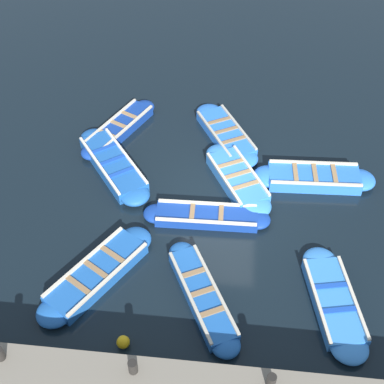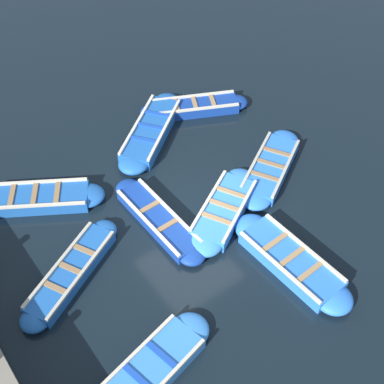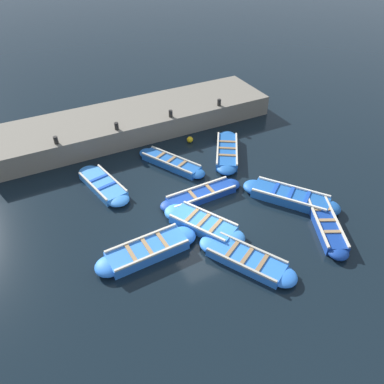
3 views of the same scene
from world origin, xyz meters
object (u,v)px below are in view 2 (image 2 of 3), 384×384
Objects in this scene: boat_mid_row at (270,168)px; boat_alongside at (151,370)px; boat_outer_right at (195,107)px; boat_far_corner at (71,272)px; boat_end_of_row at (158,220)px; boat_tucked at (36,198)px; boat_stern_in at (291,261)px; boat_centre at (151,131)px; boat_inner_gap at (224,210)px.

boat_alongside is (-6.36, -3.11, -0.01)m from boat_mid_row.
boat_alongside is 9.23m from boat_outer_right.
boat_mid_row is 1.00× the size of boat_far_corner.
boat_mid_row is at bearing -4.94° from boat_end_of_row.
boat_mid_row is at bearing -26.09° from boat_tucked.
boat_outer_right reaches higher than boat_mid_row.
boat_outer_right is (-0.09, 3.66, 0.01)m from boat_mid_row.
boat_end_of_row is (2.73, 0.12, -0.01)m from boat_far_corner.
boat_outer_right reaches higher than boat_end_of_row.
boat_end_of_row is 3.71m from boat_stern_in.
boat_centre is 1.02× the size of boat_end_of_row.
boat_stern_in reaches higher than boat_inner_gap.
boat_stern_in is (4.64, -3.06, 0.03)m from boat_far_corner.
boat_stern_in is (0.05, -6.33, -0.00)m from boat_centre.
boat_inner_gap reaches higher than boat_tucked.
boat_centre reaches higher than boat_alongside.
boat_tucked is 3.58m from boat_end_of_row.
boat_far_corner reaches higher than boat_alongside.
boat_centre is 3.97m from boat_inner_gap.
boat_inner_gap is at bearing -93.17° from boat_centre.
boat_end_of_row is at bearing -120.55° from boat_centre.
boat_stern_in is (-1.82, -6.51, 0.02)m from boat_outer_right.
boat_far_corner is at bearing -97.55° from boat_tucked.
boat_tucked is 1.09× the size of boat_inner_gap.
boat_stern_in reaches higher than boat_end_of_row.
boat_centre is 0.99× the size of boat_stern_in.
boat_alongside is at bearing -91.79° from boat_tucked.
boat_alongside is (-4.40, -6.59, -0.04)m from boat_centre.
boat_tucked reaches higher than boat_far_corner.
boat_end_of_row is (-1.86, -3.15, -0.04)m from boat_centre.
boat_centre is at bearing 35.51° from boat_far_corner.
boat_centre is at bearing 86.83° from boat_inner_gap.
boat_mid_row is 6.55m from boat_far_corner.
boat_inner_gap is 0.96× the size of boat_far_corner.
boat_mid_row is 0.97× the size of boat_end_of_row.
boat_centre is at bearing 56.24° from boat_alongside.
boat_tucked is 6.13m from boat_alongside.
boat_outer_right is (2.09, 4.14, -0.01)m from boat_inner_gap.
boat_inner_gap reaches higher than boat_alongside.
boat_stern_in is at bearing -83.45° from boat_inner_gap.
boat_tucked is 6.11m from boat_outer_right.
boat_centre reaches higher than boat_inner_gap.
boat_inner_gap reaches higher than boat_end_of_row.
boat_stern_in is at bearing 3.26° from boat_alongside.
boat_mid_row reaches higher than boat_alongside.
boat_inner_gap is (-2.18, -0.48, 0.03)m from boat_mid_row.
boat_stern_in is (0.27, -2.37, 0.01)m from boat_inner_gap.
boat_stern_in reaches higher than boat_mid_row.
boat_mid_row is at bearing -60.59° from boat_centre.
boat_end_of_row is at bearing -138.25° from boat_outer_right.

